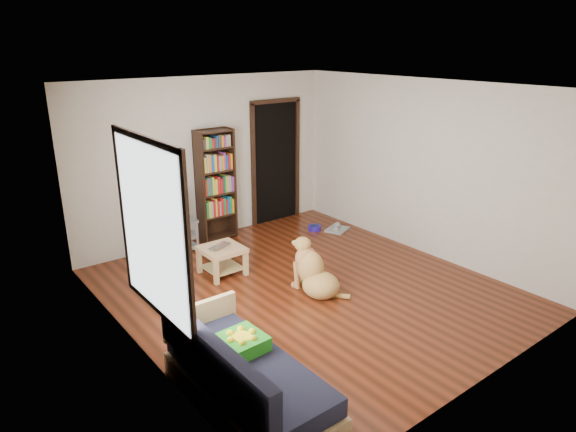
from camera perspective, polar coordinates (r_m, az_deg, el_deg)
ground at (r=6.81m, az=2.01°, el=-8.17°), size 5.00×5.00×0.00m
ceiling at (r=6.08m, az=2.30°, el=14.17°), size 5.00×5.00×0.00m
wall_back at (r=8.33m, az=-9.01°, el=6.22°), size 4.50×0.00×4.50m
wall_front at (r=4.81m, az=21.70°, el=-4.55°), size 4.50×0.00×4.50m
wall_left at (r=5.25m, az=-17.08°, el=-2.06°), size 0.00×5.00×5.00m
wall_right at (r=7.92m, az=14.79°, el=5.15°), size 0.00×5.00×5.00m
green_cushion at (r=4.85m, az=-5.17°, el=-13.84°), size 0.42×0.42×0.13m
laptop at (r=7.11m, az=-7.27°, el=-3.44°), size 0.40×0.33×0.03m
dog_bowl at (r=8.85m, az=2.98°, el=-1.32°), size 0.22×0.22×0.08m
grey_rag at (r=8.88m, az=5.50°, el=-1.50°), size 0.49×0.45×0.03m
window at (r=4.74m, az=-14.91°, el=-1.51°), size 0.03×1.46×1.70m
doorway at (r=9.07m, az=-1.40°, el=6.31°), size 1.03×0.05×2.19m
tv_stand at (r=8.03m, az=-13.36°, el=-2.25°), size 0.90×0.45×0.50m
crt_tv at (r=7.90m, az=-13.69°, el=1.00°), size 0.55×0.52×0.58m
bookshelf at (r=8.30m, az=-8.07°, el=4.07°), size 0.60×0.30×1.80m
sofa at (r=4.78m, az=-4.98°, el=-17.67°), size 0.80×1.80×0.80m
coffee_table at (r=7.19m, az=-7.35°, el=-4.35°), size 0.55×0.55×0.40m
dog at (r=6.64m, az=2.88°, el=-6.34°), size 0.51×0.87×0.74m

